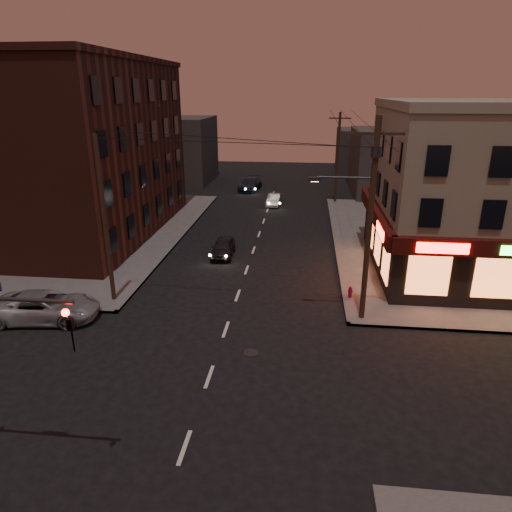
# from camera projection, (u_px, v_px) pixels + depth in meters

# --- Properties ---
(ground) EXTENTS (120.00, 120.00, 0.00)m
(ground) POSITION_uv_depth(u_px,v_px,m) (209.00, 377.00, 18.90)
(ground) COLOR black
(ground) RESTS_ON ground
(sidewalk_ne) EXTENTS (24.00, 28.00, 0.15)m
(sidewalk_ne) POSITION_uv_depth(u_px,v_px,m) (492.00, 245.00, 34.75)
(sidewalk_ne) COLOR #514F4C
(sidewalk_ne) RESTS_ON ground
(sidewalk_nw) EXTENTS (24.00, 28.00, 0.15)m
(sidewalk_nw) POSITION_uv_depth(u_px,v_px,m) (46.00, 230.00, 38.47)
(sidewalk_nw) COLOR #514F4C
(sidewalk_nw) RESTS_ON ground
(pizza_building) EXTENTS (15.85, 12.85, 10.50)m
(pizza_building) POSITION_uv_depth(u_px,v_px,m) (506.00, 191.00, 27.96)
(pizza_building) COLOR gray
(pizza_building) RESTS_ON sidewalk_ne
(brick_apartment) EXTENTS (12.00, 20.00, 13.00)m
(brick_apartment) POSITION_uv_depth(u_px,v_px,m) (75.00, 151.00, 35.85)
(brick_apartment) COLOR #472016
(brick_apartment) RESTS_ON sidewalk_nw
(bg_building_ne_a) EXTENTS (10.00, 12.00, 7.00)m
(bg_building_ne_a) POSITION_uv_depth(u_px,v_px,m) (398.00, 162.00, 51.73)
(bg_building_ne_a) COLOR #3F3D3A
(bg_building_ne_a) RESTS_ON ground
(bg_building_nw) EXTENTS (9.00, 10.00, 8.00)m
(bg_building_nw) POSITION_uv_depth(u_px,v_px,m) (176.00, 150.00, 58.08)
(bg_building_nw) COLOR #3F3D3A
(bg_building_nw) RESTS_ON ground
(bg_building_ne_b) EXTENTS (8.00, 8.00, 6.00)m
(bg_building_ne_b) POSITION_uv_depth(u_px,v_px,m) (366.00, 151.00, 65.18)
(bg_building_ne_b) COLOR #3F3D3A
(bg_building_ne_b) RESTS_ON ground
(utility_pole_main) EXTENTS (4.20, 0.44, 10.00)m
(utility_pole_main) POSITION_uv_depth(u_px,v_px,m) (368.00, 211.00, 21.65)
(utility_pole_main) COLOR #382619
(utility_pole_main) RESTS_ON sidewalk_ne
(utility_pole_far) EXTENTS (0.26, 0.26, 9.00)m
(utility_pole_far) POSITION_uv_depth(u_px,v_px,m) (338.00, 158.00, 46.48)
(utility_pole_far) COLOR #382619
(utility_pole_far) RESTS_ON sidewalk_ne
(utility_pole_west) EXTENTS (0.24, 0.24, 9.00)m
(utility_pole_west) POSITION_uv_depth(u_px,v_px,m) (105.00, 221.00, 24.07)
(utility_pole_west) COLOR #382619
(utility_pole_west) RESTS_ON sidewalk_nw
(suv_cross) EXTENTS (5.64, 3.08, 1.50)m
(suv_cross) POSITION_uv_depth(u_px,v_px,m) (45.00, 307.00, 23.34)
(suv_cross) COLOR #9DA1A5
(suv_cross) RESTS_ON ground
(sedan_near) EXTENTS (1.56, 3.70, 1.25)m
(sedan_near) POSITION_uv_depth(u_px,v_px,m) (223.00, 248.00, 32.46)
(sedan_near) COLOR black
(sedan_near) RESTS_ON ground
(sedan_mid) EXTENTS (1.49, 3.65, 1.18)m
(sedan_mid) POSITION_uv_depth(u_px,v_px,m) (274.00, 200.00, 46.77)
(sedan_mid) COLOR gray
(sedan_mid) RESTS_ON ground
(sedan_far) EXTENTS (2.68, 5.19, 1.44)m
(sedan_far) POSITION_uv_depth(u_px,v_px,m) (250.00, 184.00, 53.77)
(sedan_far) COLOR #1A2535
(sedan_far) RESTS_ON ground
(fire_hydrant) EXTENTS (0.30, 0.30, 0.68)m
(fire_hydrant) POSITION_uv_depth(u_px,v_px,m) (350.00, 291.00, 25.66)
(fire_hydrant) COLOR maroon
(fire_hydrant) RESTS_ON sidewalk_ne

